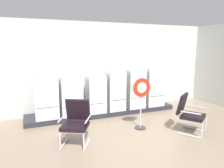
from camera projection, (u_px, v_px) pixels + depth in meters
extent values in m
cube|color=#84725D|center=(150.00, 154.00, 4.67)|extent=(12.00, 10.00, 0.05)
cube|color=silver|center=(97.00, 67.00, 7.72)|extent=(11.76, 0.12, 3.22)
cube|color=#47443F|center=(97.00, 32.00, 7.50)|extent=(11.76, 0.07, 0.06)
cube|color=silver|center=(217.00, 65.00, 8.40)|extent=(0.12, 2.20, 3.22)
cube|color=#282931|center=(104.00, 112.00, 7.41)|extent=(5.26, 0.95, 0.15)
cube|color=white|center=(46.00, 98.00, 6.46)|extent=(0.70, 0.64, 1.26)
cylinder|color=white|center=(45.00, 78.00, 6.35)|extent=(0.70, 0.62, 0.70)
cube|color=#383838|center=(47.00, 108.00, 6.21)|extent=(0.64, 0.01, 0.01)
cylinder|color=silver|center=(36.00, 96.00, 6.03)|extent=(0.02, 0.02, 0.28)
cube|color=silver|center=(71.00, 98.00, 6.74)|extent=(0.67, 0.58, 1.12)
cylinder|color=silver|center=(71.00, 81.00, 6.64)|extent=(0.67, 0.57, 0.67)
cube|color=#383838|center=(73.00, 106.00, 6.50)|extent=(0.62, 0.01, 0.01)
cylinder|color=silver|center=(82.00, 95.00, 6.54)|extent=(0.02, 0.02, 0.28)
cube|color=silver|center=(96.00, 96.00, 7.05)|extent=(0.59, 0.59, 1.14)
cylinder|color=silver|center=(96.00, 79.00, 6.95)|extent=(0.59, 0.58, 0.59)
cube|color=#383838|center=(99.00, 104.00, 6.81)|extent=(0.54, 0.01, 0.01)
cylinder|color=silver|center=(105.00, 93.00, 6.83)|extent=(0.02, 0.02, 0.28)
cube|color=silver|center=(115.00, 92.00, 7.31)|extent=(0.60, 0.61, 1.28)
cylinder|color=silver|center=(115.00, 74.00, 7.20)|extent=(0.60, 0.60, 0.60)
cube|color=#383838|center=(118.00, 100.00, 7.07)|extent=(0.55, 0.01, 0.01)
cylinder|color=silver|center=(112.00, 90.00, 6.90)|extent=(0.02, 0.02, 0.28)
cube|color=white|center=(134.00, 89.00, 7.61)|extent=(0.63, 0.65, 1.31)
cylinder|color=white|center=(134.00, 72.00, 7.50)|extent=(0.63, 0.64, 0.63)
cube|color=#383838|center=(138.00, 98.00, 7.35)|extent=(0.58, 0.01, 0.01)
cylinder|color=silver|center=(132.00, 87.00, 7.18)|extent=(0.02, 0.02, 0.28)
cube|color=silver|center=(152.00, 88.00, 7.91)|extent=(0.69, 0.67, 1.30)
cylinder|color=silver|center=(153.00, 71.00, 7.80)|extent=(0.69, 0.66, 0.69)
cube|color=#383838|center=(157.00, 96.00, 7.64)|extent=(0.64, 0.01, 0.01)
cylinder|color=silver|center=(151.00, 86.00, 7.46)|extent=(0.02, 0.02, 0.28)
cylinder|color=silver|center=(64.00, 143.00, 5.08)|extent=(0.33, 0.57, 0.04)
cylinder|color=silver|center=(60.00, 141.00, 4.76)|extent=(0.05, 0.05, 0.41)
cylinder|color=silver|center=(87.00, 144.00, 5.03)|extent=(0.33, 0.57, 0.04)
cylinder|color=silver|center=(84.00, 142.00, 4.71)|extent=(0.05, 0.05, 0.41)
cube|color=black|center=(75.00, 126.00, 4.98)|extent=(0.79, 0.78, 0.09)
cube|color=black|center=(78.00, 110.00, 5.22)|extent=(0.61, 0.44, 0.55)
cylinder|color=silver|center=(62.00, 118.00, 4.98)|extent=(0.27, 0.47, 0.04)
cylinder|color=silver|center=(88.00, 119.00, 4.91)|extent=(0.27, 0.47, 0.04)
cylinder|color=silver|center=(189.00, 135.00, 5.54)|extent=(0.39, 0.53, 0.04)
cylinder|color=silver|center=(202.00, 131.00, 5.35)|extent=(0.06, 0.06, 0.41)
cylinder|color=silver|center=(194.00, 129.00, 6.00)|extent=(0.39, 0.53, 0.04)
cylinder|color=silver|center=(206.00, 124.00, 5.80)|extent=(0.06, 0.06, 0.41)
cube|color=black|center=(193.00, 116.00, 5.69)|extent=(0.81, 0.81, 0.09)
cube|color=black|center=(182.00, 103.00, 5.80)|extent=(0.59, 0.49, 0.55)
cylinder|color=silver|center=(191.00, 113.00, 5.39)|extent=(0.32, 0.44, 0.04)
cylinder|color=silver|center=(196.00, 107.00, 5.92)|extent=(0.32, 0.44, 0.04)
cylinder|color=#2D2D30|center=(140.00, 128.00, 6.08)|extent=(0.32, 0.32, 0.03)
cylinder|color=silver|center=(141.00, 108.00, 5.97)|extent=(0.04, 0.04, 1.18)
cylinder|color=#A72916|center=(142.00, 88.00, 5.85)|extent=(0.54, 0.02, 0.54)
cylinder|color=white|center=(142.00, 88.00, 5.84)|extent=(0.30, 0.00, 0.30)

